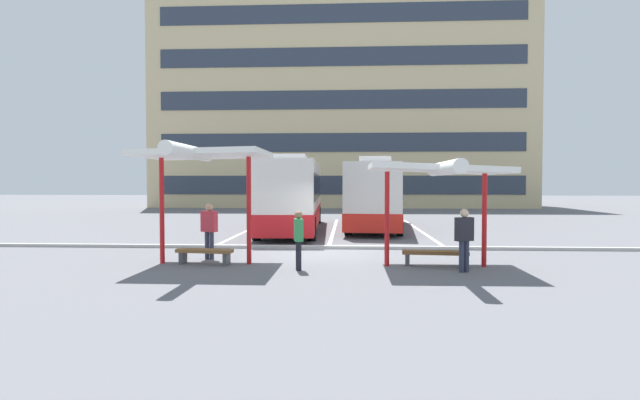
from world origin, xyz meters
name	(u,v)px	position (x,y,z in m)	size (l,w,h in m)	color
ground_plane	(327,253)	(0.00, 0.00, 0.00)	(160.00, 160.00, 0.00)	slate
terminal_building	(341,111)	(0.03, 36.41, 10.03)	(37.19, 12.22, 22.78)	#D1BC8C
coach_bus_0	(293,197)	(-2.07, 8.05, 1.72)	(2.97, 12.36, 3.74)	silver
coach_bus_1	(377,196)	(2.23, 9.37, 1.71)	(3.54, 10.68, 3.70)	silver
lane_stripe_0	(250,229)	(-4.36, 8.54, 0.00)	(0.16, 14.00, 0.01)	white
lane_stripe_1	(334,230)	(0.00, 8.54, 0.00)	(0.16, 14.00, 0.01)	white
lane_stripe_2	(419,230)	(4.36, 8.54, 0.00)	(0.16, 14.00, 0.01)	white
waiting_shelter_0	(202,157)	(-3.53, -2.86, 3.18)	(3.63, 4.92, 3.42)	red
bench_0	(205,253)	(-3.53, -2.69, 0.34)	(1.72, 0.65, 0.45)	brown
waiting_shelter_1	(438,171)	(3.24, -2.97, 2.76)	(3.78, 4.83, 2.99)	red
bench_1	(435,255)	(3.24, -2.69, 0.34)	(1.92, 0.59, 0.45)	brown
platform_kerb	(328,247)	(0.00, 1.02, 0.06)	(44.00, 0.24, 0.12)	#ADADA8
waiting_passenger_0	(464,235)	(3.85, -3.62, 1.00)	(0.54, 0.43, 1.72)	#33384C
waiting_passenger_1	(299,236)	(-0.64, -3.56, 0.95)	(0.31, 0.51, 1.65)	black
waiting_passenger_2	(209,227)	(-3.66, -1.70, 1.03)	(0.55, 0.39, 1.76)	#33384C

